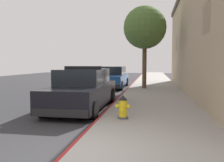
# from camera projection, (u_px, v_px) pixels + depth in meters

# --- Properties ---
(ground_plane) EXTENTS (29.57, 60.00, 0.20)m
(ground_plane) POSITION_uv_depth(u_px,v_px,m) (57.00, 93.00, 15.00)
(ground_plane) COLOR #2B2B2D
(sidewalk_pavement) EXTENTS (3.34, 60.00, 0.14)m
(sidewalk_pavement) POSITION_uv_depth(u_px,v_px,m) (154.00, 93.00, 13.98)
(sidewalk_pavement) COLOR gray
(sidewalk_pavement) RESTS_ON ground
(curb_painted_edge) EXTENTS (0.08, 60.00, 0.14)m
(curb_painted_edge) POSITION_uv_depth(u_px,v_px,m) (125.00, 92.00, 14.27)
(curb_painted_edge) COLOR maroon
(curb_painted_edge) RESTS_ON ground
(police_cruiser) EXTENTS (1.94, 4.84, 1.68)m
(police_cruiser) POSITION_uv_depth(u_px,v_px,m) (83.00, 90.00, 9.43)
(police_cruiser) COLOR black
(police_cruiser) RESTS_ON ground
(parked_car_silver_ahead) EXTENTS (1.94, 4.84, 1.56)m
(parked_car_silver_ahead) POSITION_uv_depth(u_px,v_px,m) (113.00, 78.00, 17.55)
(parked_car_silver_ahead) COLOR navy
(parked_car_silver_ahead) RESTS_ON ground
(fire_hydrant) EXTENTS (0.44, 0.40, 0.76)m
(fire_hydrant) POSITION_uv_depth(u_px,v_px,m) (123.00, 107.00, 7.13)
(fire_hydrant) COLOR #4C4C51
(fire_hydrant) RESTS_ON sidewalk_pavement
(street_tree) EXTENTS (2.79, 2.79, 5.38)m
(street_tree) POSITION_uv_depth(u_px,v_px,m) (145.00, 28.00, 15.59)
(street_tree) COLOR brown
(street_tree) RESTS_ON sidewalk_pavement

